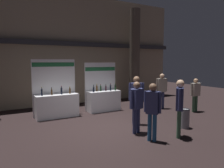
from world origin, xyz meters
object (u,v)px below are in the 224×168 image
at_px(trash_bin, 185,118).
at_px(visitor_3, 180,103).
at_px(visitor_0, 162,88).
at_px(visitor_5, 195,92).
at_px(exhibitor_booth_1, 103,99).
at_px(visitor_2, 137,102).
at_px(visitor_4, 136,96).
at_px(exhibitor_booth_0, 57,103).
at_px(visitor_1, 153,107).

xyz_separation_m(trash_bin, visitor_3, (-0.90, -0.56, 0.75)).
height_order(visitor_0, visitor_5, visitor_0).
height_order(exhibitor_booth_1, visitor_2, exhibitor_booth_1).
bearing_deg(visitor_2, visitor_4, -140.15).
bearing_deg(visitor_0, exhibitor_booth_1, 178.89).
distance_m(exhibitor_booth_1, visitor_0, 3.00).
relative_size(exhibitor_booth_0, visitor_3, 1.36).
relative_size(exhibitor_booth_0, visitor_2, 1.43).
xyz_separation_m(visitor_4, visitor_5, (3.60, 0.24, -0.15)).
bearing_deg(visitor_3, visitor_0, -166.36).
xyz_separation_m(exhibitor_booth_1, visitor_0, (2.77, -1.05, 0.47)).
bearing_deg(exhibitor_booth_1, visitor_1, -97.20).
bearing_deg(exhibitor_booth_1, visitor_0, -20.68).
bearing_deg(visitor_1, trash_bin, -112.62).
height_order(visitor_2, visitor_4, visitor_4).
distance_m(visitor_1, visitor_3, 0.96).
height_order(exhibitor_booth_0, visitor_0, exhibitor_booth_0).
bearing_deg(visitor_5, visitor_1, 23.08).
height_order(trash_bin, visitor_1, visitor_1).
xyz_separation_m(trash_bin, visitor_0, (1.46, 2.76, 0.71)).
bearing_deg(visitor_4, exhibitor_booth_0, -12.76).
height_order(exhibitor_booth_0, exhibitor_booth_1, exhibitor_booth_0).
distance_m(exhibitor_booth_1, visitor_3, 4.42).
bearing_deg(visitor_4, visitor_3, 135.11).
distance_m(exhibitor_booth_0, visitor_0, 5.15).
height_order(trash_bin, visitor_4, visitor_4).
relative_size(visitor_1, visitor_2, 1.01).
bearing_deg(exhibitor_booth_0, visitor_4, -47.11).
relative_size(exhibitor_booth_1, visitor_3, 1.28).
height_order(trash_bin, visitor_3, visitor_3).
bearing_deg(visitor_5, trash_bin, 30.98).
xyz_separation_m(exhibitor_booth_1, visitor_4, (0.07, -2.58, 0.51)).
distance_m(exhibitor_booth_1, trash_bin, 4.03).
bearing_deg(trash_bin, visitor_2, 167.60).
height_order(visitor_0, visitor_3, visitor_3).
height_order(exhibitor_booth_1, visitor_0, exhibitor_booth_1).
relative_size(exhibitor_booth_1, visitor_5, 1.47).
xyz_separation_m(trash_bin, visitor_1, (-1.84, -0.40, 0.69)).
height_order(exhibitor_booth_1, visitor_5, exhibitor_booth_1).
height_order(visitor_1, visitor_3, visitor_3).
xyz_separation_m(visitor_0, visitor_1, (-3.30, -3.16, -0.02)).
relative_size(exhibitor_booth_0, exhibitor_booth_1, 1.06).
bearing_deg(visitor_4, visitor_2, 88.57).
distance_m(exhibitor_booth_0, visitor_5, 6.37).
distance_m(exhibitor_booth_0, visitor_3, 5.10).
bearing_deg(trash_bin, exhibitor_booth_1, 109.01).
bearing_deg(exhibitor_booth_1, trash_bin, -70.99).
bearing_deg(visitor_4, visitor_0, -116.01).
distance_m(visitor_3, visitor_4, 1.82).
height_order(exhibitor_booth_1, visitor_3, exhibitor_booth_1).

